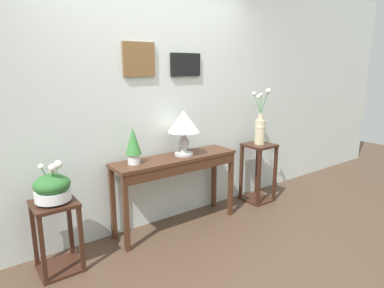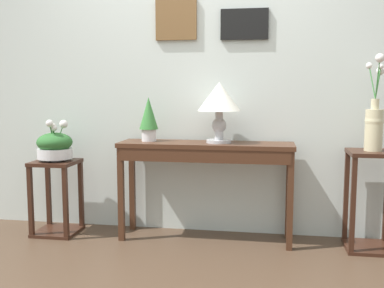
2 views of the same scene
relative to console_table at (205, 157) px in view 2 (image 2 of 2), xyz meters
name	(u,v)px [view 2 (image 2 of 2)]	position (x,y,z in m)	size (l,w,h in m)	color
back_wall_with_art	(194,67)	(-0.14, 0.29, 0.72)	(9.00, 0.13, 2.80)	silver
console_table	(205,157)	(0.00, 0.00, 0.00)	(1.38, 0.36, 0.79)	#472819
table_lamp	(219,101)	(0.10, 0.02, 0.45)	(0.34, 0.34, 0.48)	#B7B7BC
potted_plant_on_console	(149,117)	(-0.47, 0.04, 0.31)	(0.15, 0.15, 0.36)	silver
pedestal_stand_left	(57,197)	(-1.25, -0.04, -0.37)	(0.35, 0.35, 0.62)	#381E14
planter_bowl_wide_left	(55,145)	(-1.25, -0.04, 0.07)	(0.29, 0.29, 0.35)	silver
pedestal_stand_right	(370,201)	(1.25, 0.00, -0.30)	(0.35, 0.35, 0.76)	#381E14
flower_vase_tall_right	(374,122)	(1.25, 0.00, 0.30)	(0.14, 0.26, 0.70)	beige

